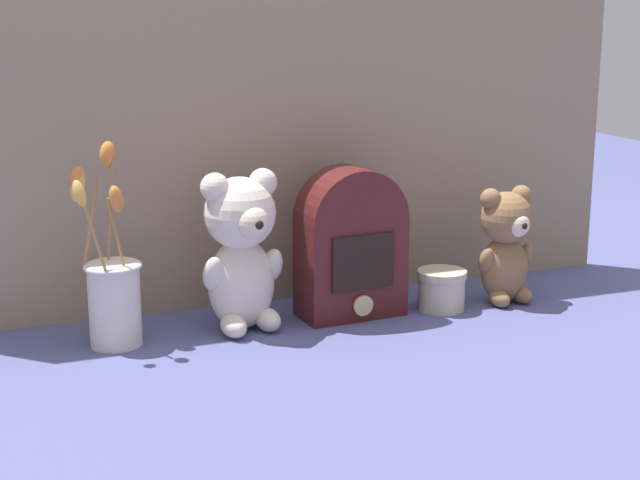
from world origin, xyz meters
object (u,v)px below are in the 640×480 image
at_px(teddy_bear_large, 242,248).
at_px(teddy_bear_medium, 505,242).
at_px(flower_vase, 112,290).
at_px(vintage_radio, 351,243).
at_px(decorative_tin_tall, 440,289).

xyz_separation_m(teddy_bear_large, teddy_bear_medium, (0.50, -0.02, -0.03)).
bearing_deg(teddy_bear_large, flower_vase, 179.96).
bearing_deg(teddy_bear_medium, flower_vase, 178.17).
xyz_separation_m(vintage_radio, decorative_tin_tall, (0.17, -0.02, -0.10)).
bearing_deg(decorative_tin_tall, vintage_radio, 171.99).
xyz_separation_m(flower_vase, vintage_radio, (0.42, 0.00, 0.04)).
bearing_deg(decorative_tin_tall, teddy_bear_medium, -1.62).
bearing_deg(vintage_radio, flower_vase, -179.40).
xyz_separation_m(teddy_bear_medium, decorative_tin_tall, (-0.13, 0.00, -0.08)).
bearing_deg(teddy_bear_medium, vintage_radio, 174.77).
bearing_deg(flower_vase, decorative_tin_tall, -1.87).
xyz_separation_m(teddy_bear_medium, flower_vase, (-0.72, 0.02, -0.02)).
height_order(teddy_bear_large, decorative_tin_tall, teddy_bear_large).
height_order(teddy_bear_large, teddy_bear_medium, teddy_bear_large).
xyz_separation_m(teddy_bear_large, vintage_radio, (0.20, 0.00, -0.01)).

